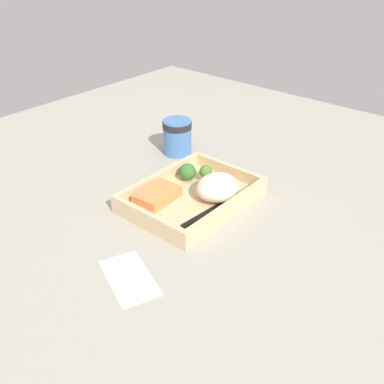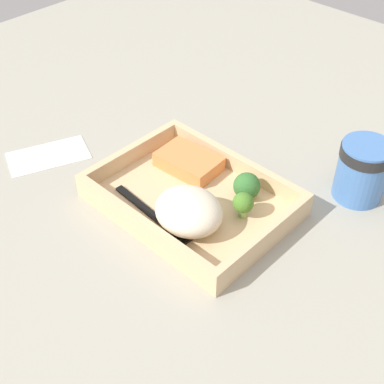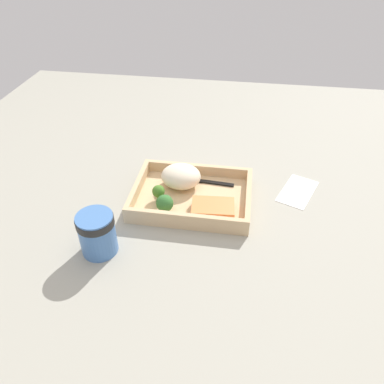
{
  "view_description": "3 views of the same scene",
  "coord_description": "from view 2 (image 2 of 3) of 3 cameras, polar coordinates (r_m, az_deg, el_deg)",
  "views": [
    {
      "loc": [
        -64.57,
        -54.98,
        53.36
      ],
      "look_at": [
        0.0,
        0.0,
        2.7
      ],
      "focal_mm": 42.0,
      "sensor_mm": 36.0,
      "label": 1
    },
    {
      "loc": [
        41.2,
        -43.25,
        54.62
      ],
      "look_at": [
        0.0,
        0.0,
        2.7
      ],
      "focal_mm": 50.0,
      "sensor_mm": 36.0,
      "label": 2
    },
    {
      "loc": [
        -10.91,
        71.08,
        58.34
      ],
      "look_at": [
        0.0,
        0.0,
        2.7
      ],
      "focal_mm": 35.0,
      "sensor_mm": 36.0,
      "label": 3
    }
  ],
  "objects": [
    {
      "name": "broccoli_floret_1",
      "position": [
        0.8,
        5.86,
        0.62
      ],
      "size": [
        4.06,
        4.06,
        4.21
      ],
      "color": "#7DAF5D",
      "rests_on": "takeout_tray"
    },
    {
      "name": "paper_cup",
      "position": [
        0.83,
        17.76,
        2.45
      ],
      "size": [
        7.73,
        7.73,
        9.41
      ],
      "color": "#4674B5",
      "rests_on": "ground_plane"
    },
    {
      "name": "tray_rim",
      "position": [
        0.79,
        0.0,
        -0.03
      ],
      "size": [
        28.44,
        21.12,
        2.9
      ],
      "color": "#D1AF81",
      "rests_on": "takeout_tray"
    },
    {
      "name": "salmon_fillet",
      "position": [
        0.85,
        -0.36,
        3.24
      ],
      "size": [
        10.27,
        7.21,
        2.43
      ],
      "primitive_type": "cube",
      "rotation": [
        0.0,
        0.0,
        0.08
      ],
      "color": "#F18446",
      "rests_on": "takeout_tray"
    },
    {
      "name": "broccoli_floret_2",
      "position": [
        0.76,
        5.47,
        -1.22
      ],
      "size": [
        3.05,
        3.05,
        4.16
      ],
      "color": "#82AB5C",
      "rests_on": "takeout_tray"
    },
    {
      "name": "fork",
      "position": [
        0.77,
        -3.89,
        -2.74
      ],
      "size": [
        15.88,
        2.79,
        0.44
      ],
      "color": "black",
      "rests_on": "takeout_tray"
    },
    {
      "name": "takeout_tray",
      "position": [
        0.81,
        0.0,
        -1.13
      ],
      "size": [
        28.44,
        21.12,
        1.2
      ],
      "primitive_type": "cube",
      "color": "#D1AF81",
      "rests_on": "ground_plane"
    },
    {
      "name": "ground_plane",
      "position": [
        0.82,
        0.0,
        -1.96
      ],
      "size": [
        160.0,
        160.0,
        2.0
      ],
      "primitive_type": "cube",
      "color": "#9D9A8B"
    },
    {
      "name": "mashed_potatoes",
      "position": [
        0.74,
        -0.36,
        -2.05
      ],
      "size": [
        9.99,
        8.86,
        5.57
      ],
      "primitive_type": "ellipsoid",
      "color": "beige",
      "rests_on": "takeout_tray"
    },
    {
      "name": "receipt_slip",
      "position": [
        0.94,
        -15.08,
        3.78
      ],
      "size": [
        11.7,
        14.95,
        0.24
      ],
      "primitive_type": "cube",
      "rotation": [
        0.0,
        0.0,
        -0.39
      ],
      "color": "white",
      "rests_on": "ground_plane"
    }
  ]
}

